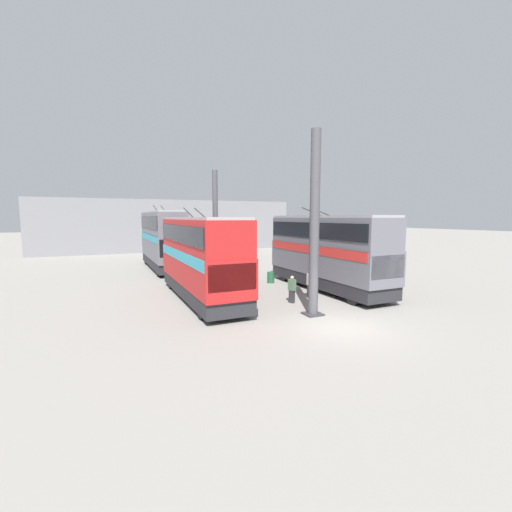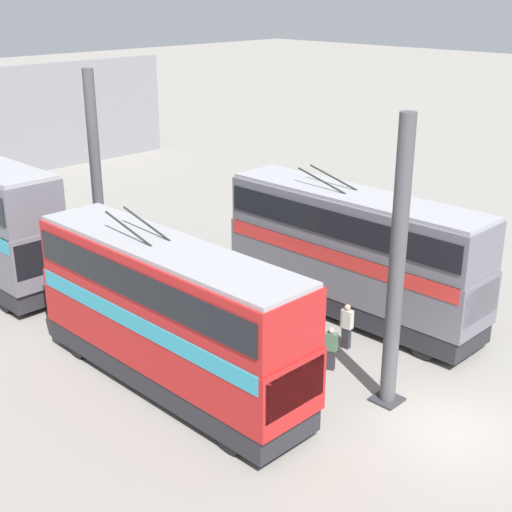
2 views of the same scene
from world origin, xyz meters
The scene contains 8 objects.
ground_plane centered at (0.00, 0.00, 0.00)m, with size 240.00×240.00×0.00m, color gray.
support_column_near centered at (2.27, 0.00, 4.37)m, with size 0.87×0.87×8.99m.
support_column_far centered at (17.89, 0.00, 4.37)m, with size 0.87×0.87×8.99m.
bus_left_far centered at (6.98, -4.19, 2.82)m, with size 10.89×2.54×5.57m.
bus_right_near centered at (7.76, 4.19, 2.75)m, with size 10.75×2.54×5.46m.
person_aisle_foreground centered at (4.79, -0.27, 0.81)m, with size 0.48×0.38×1.55m.
person_by_left_row centered at (5.36, -1.86, 0.90)m, with size 0.44×0.28×1.70m.
oil_drum centered at (10.59, -1.89, 0.40)m, with size 0.55×0.55×0.81m.
Camera 2 is at (-8.40, 16.55, 12.12)m, focal length 50.00 mm.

